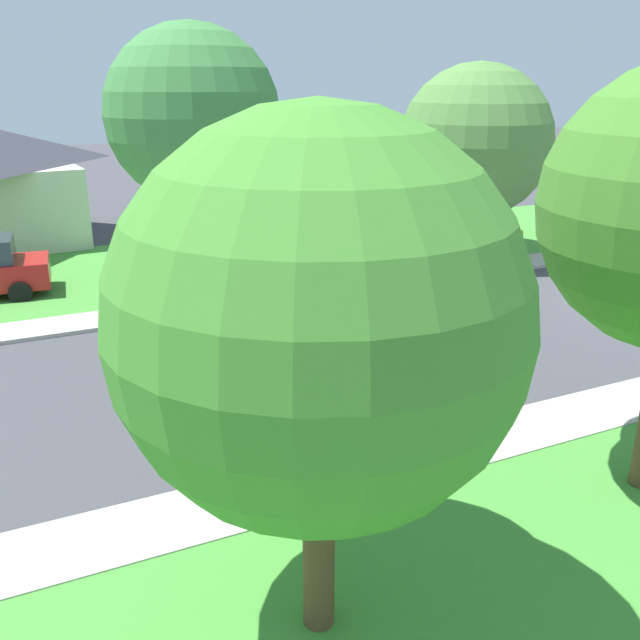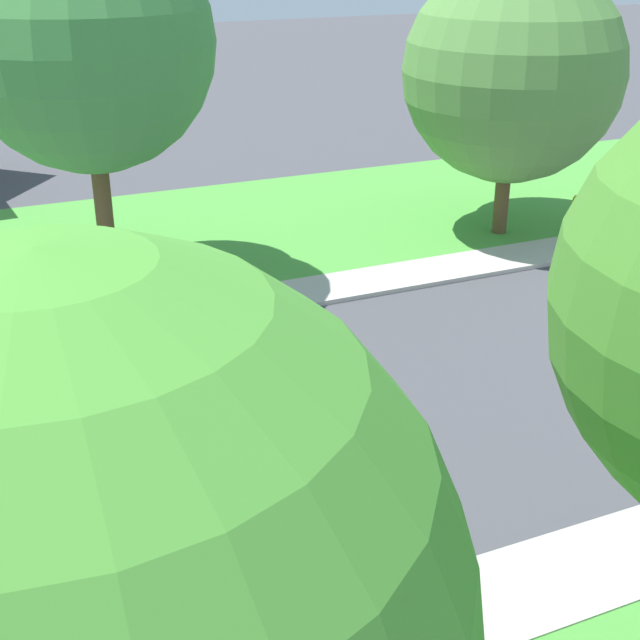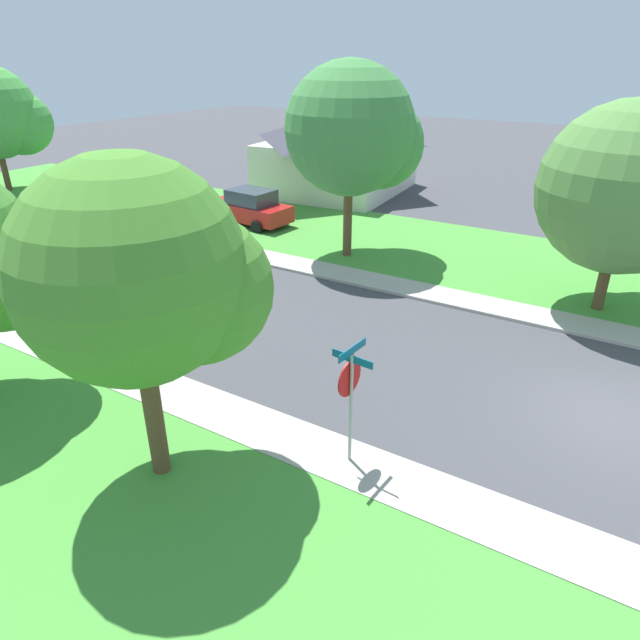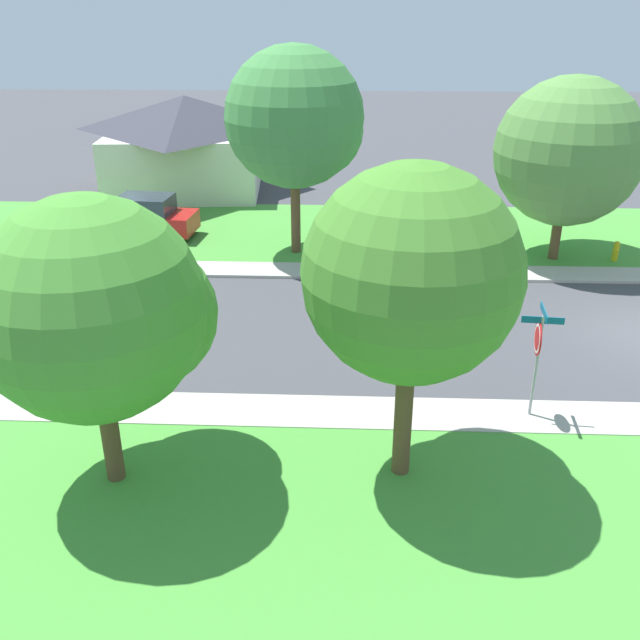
# 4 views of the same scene
# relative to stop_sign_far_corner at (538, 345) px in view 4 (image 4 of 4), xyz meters

# --- Properties ---
(sidewalk_east) EXTENTS (1.40, 56.00, 0.10)m
(sidewalk_east) POSITION_rel_stop_sign_far_corner_xyz_m (9.32, 7.43, -1.84)
(sidewalk_east) COLOR #ADA89E
(sidewalk_east) RESTS_ON ground
(lawn_east) EXTENTS (8.00, 56.00, 0.08)m
(lawn_east) POSITION_rel_stop_sign_far_corner_xyz_m (14.02, 7.43, -1.85)
(lawn_east) COLOR #479338
(lawn_east) RESTS_ON ground
(sidewalk_west) EXTENTS (1.40, 56.00, 0.10)m
(sidewalk_west) POSITION_rel_stop_sign_far_corner_xyz_m (-0.08, 7.43, -1.84)
(sidewalk_west) COLOR #ADA89E
(sidewalk_west) RESTS_ON ground
(lawn_west) EXTENTS (8.00, 56.00, 0.08)m
(lawn_west) POSITION_rel_stop_sign_far_corner_xyz_m (-4.78, 7.43, -1.85)
(lawn_west) COLOR #479338
(lawn_west) RESTS_ON ground
(stop_sign_far_corner) EXTENTS (0.92, 0.92, 2.77)m
(stop_sign_far_corner) POSITION_rel_stop_sign_far_corner_xyz_m (0.00, 0.00, 0.00)
(stop_sign_far_corner) COLOR #9E9EA3
(stop_sign_far_corner) RESTS_ON ground
(car_red_across_road) EXTENTS (2.33, 4.45, 1.76)m
(car_red_across_road) POSITION_rel_stop_sign_far_corner_xyz_m (12.94, 12.56, -1.01)
(car_red_across_road) COLOR red
(car_red_across_road) RESTS_ON ground
(tree_sidewalk_near) EXTENTS (5.35, 4.98, 7.57)m
(tree_sidewalk_near) POSITION_rel_stop_sign_far_corner_xyz_m (11.59, 6.05, 3.03)
(tree_sidewalk_near) COLOR brown
(tree_sidewalk_near) RESTS_ON ground
(tree_corner_large) EXTENTS (5.58, 5.19, 6.62)m
(tree_corner_large) POSITION_rel_stop_sign_far_corner_xyz_m (11.24, -3.62, 1.97)
(tree_corner_large) COLOR brown
(tree_corner_large) RESTS_ON ground
(tree_sidewalk_mid) EXTENTS (4.33, 4.02, 6.40)m
(tree_sidewalk_mid) POSITION_rel_stop_sign_far_corner_xyz_m (-2.01, 2.95, 2.36)
(tree_sidewalk_mid) COLOR brown
(tree_sidewalk_mid) RESTS_ON ground
(tree_sidewalk_far) EXTENTS (4.49, 4.17, 5.88)m
(tree_sidewalk_far) POSITION_rel_stop_sign_far_corner_xyz_m (-2.46, 8.69, 1.77)
(tree_sidewalk_far) COLOR brown
(tree_sidewalk_far) RESTS_ON ground
(house_right_setback) EXTENTS (9.57, 8.47, 4.60)m
(house_right_setback) POSITION_rel_stop_sign_far_corner_xyz_m (21.50, 12.52, 0.49)
(house_right_setback) COLOR silver
(house_right_setback) RESTS_ON ground
(fire_hydrant) EXTENTS (0.38, 0.22, 0.83)m
(fire_hydrant) POSITION_rel_stop_sign_far_corner_xyz_m (10.78, -5.63, -1.45)
(fire_hydrant) COLOR gold
(fire_hydrant) RESTS_ON ground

